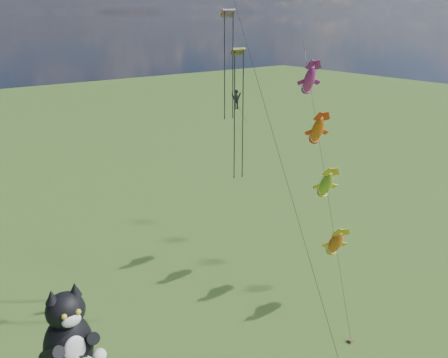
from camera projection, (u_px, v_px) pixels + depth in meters
cat_kite_rig at (70, 343)px, 23.20m from camera, size 2.69×4.21×10.98m
fish_windsock_rig at (322, 157)px, 40.76m from camera, size 8.02×13.92×20.36m
parafoil_rig at (239, 93)px, 34.43m from camera, size 4.19×17.27×24.86m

